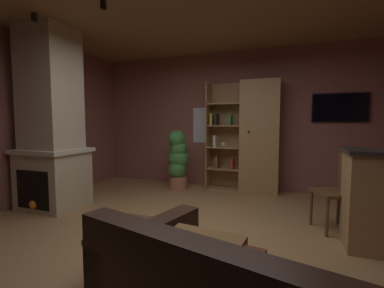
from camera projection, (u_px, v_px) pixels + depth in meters
The scene contains 12 objects.
floor at pixel (179, 244), 2.92m from camera, with size 5.69×5.43×0.02m, color #A37A4C.
wall_back at pixel (233, 120), 5.37m from camera, with size 5.81×0.06×2.70m, color #8E544C.
window_pane_back at pixel (208, 125), 5.52m from camera, with size 0.65×0.01×0.72m, color white.
stone_fireplace at pixel (51, 128), 4.05m from camera, with size 0.94×0.81×2.70m.
bookshelf_cabinet at pixel (255, 138), 4.97m from camera, with size 1.34×0.41×2.07m.
coffee_table at pixel (137, 240), 2.22m from camera, with size 0.58×0.63×0.43m.
table_book_0 at pixel (134, 225), 2.27m from camera, with size 0.11×0.10×0.02m, color brown.
dining_chair at pixel (341, 187), 3.23m from camera, with size 0.56×0.56×0.92m.
potted_floor_plant at pixel (178, 159), 5.18m from camera, with size 0.40×0.42×1.16m.
wall_mounted_tv at pixel (340, 108), 4.64m from camera, with size 0.88×0.06×0.50m.
track_light_spot_0 at pixel (34, 18), 3.38m from camera, with size 0.07×0.07×0.09m, color black.
track_light_spot_1 at pixel (103, 5), 3.02m from camera, with size 0.07×0.07×0.09m, color black.
Camera 1 is at (1.12, -2.59, 1.31)m, focal length 25.08 mm.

